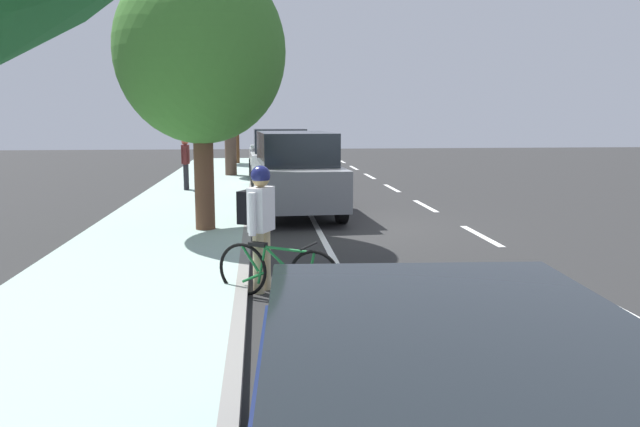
{
  "coord_description": "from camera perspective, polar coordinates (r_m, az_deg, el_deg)",
  "views": [
    {
      "loc": [
        1.8,
        13.19,
        2.35
      ],
      "look_at": [
        1.18,
        6.93,
        1.36
      ],
      "focal_mm": 34.72,
      "sensor_mm": 36.0,
      "label": 1
    }
  ],
  "objects": [
    {
      "name": "sidewalk",
      "position": [
        13.51,
        -13.54,
        -1.05
      ],
      "size": [
        3.1,
        41.34,
        0.15
      ],
      "primitive_type": "cube",
      "color": "#95ADA3",
      "rests_on": "ground"
    },
    {
      "name": "ground",
      "position": [
        13.52,
        2.13,
        -1.12
      ],
      "size": [
        66.14,
        66.14,
        0.0
      ],
      "primitive_type": "plane",
      "color": "#282828"
    },
    {
      "name": "lane_stripe_centre",
      "position": [
        14.72,
        11.82,
        -0.46
      ],
      "size": [
        0.14,
        40.0,
        0.01
      ],
      "color": "white",
      "rests_on": "ground"
    },
    {
      "name": "bicycle_at_curb",
      "position": [
        7.99,
        -3.95,
        -5.39
      ],
      "size": [
        1.55,
        0.9,
        0.77
      ],
      "color": "black",
      "rests_on": "ground"
    },
    {
      "name": "cyclist_with_backpack",
      "position": [
        8.3,
        -5.63,
        -0.17
      ],
      "size": [
        0.52,
        0.56,
        1.72
      ],
      "color": "#C6B284",
      "rests_on": "ground"
    },
    {
      "name": "lane_stripe_bike_edge",
      "position": [
        13.45,
        -0.34,
        -1.15
      ],
      "size": [
        0.12,
        41.34,
        0.01
      ],
      "primitive_type": "cube",
      "color": "white",
      "rests_on": "ground"
    },
    {
      "name": "street_tree_mid_block",
      "position": [
        23.97,
        -8.36,
        11.3
      ],
      "size": [
        2.21,
        2.21,
        4.21
      ],
      "color": "#4F392E",
      "rests_on": "sidewalk"
    },
    {
      "name": "street_tree_near_cyclist",
      "position": [
        30.2,
        -7.81,
        10.86
      ],
      "size": [
        3.01,
        3.01,
        4.44
      ],
      "color": "brown",
      "rests_on": "sidewalk"
    },
    {
      "name": "parked_pickup_white_nearest",
      "position": [
        21.99,
        -3.86,
        5.09
      ],
      "size": [
        2.15,
        5.36,
        1.95
      ],
      "color": "white",
      "rests_on": "ground"
    },
    {
      "name": "street_tree_far_end",
      "position": [
        12.39,
        -10.96,
        14.39
      ],
      "size": [
        3.25,
        3.25,
        5.2
      ],
      "color": "brown",
      "rests_on": "sidewalk"
    },
    {
      "name": "parked_suv_grey_second",
      "position": [
        15.02,
        -2.32,
        3.83
      ],
      "size": [
        2.17,
        4.8,
        1.99
      ],
      "color": "slate",
      "rests_on": "ground"
    },
    {
      "name": "curb_edge",
      "position": [
        13.38,
        -6.62,
        -0.96
      ],
      "size": [
        0.16,
        41.34,
        0.15
      ],
      "primitive_type": "cube",
      "color": "gray",
      "rests_on": "ground"
    },
    {
      "name": "pedestrian_on_phone",
      "position": [
        19.3,
        -12.28,
        4.8
      ],
      "size": [
        0.25,
        0.62,
        1.59
      ],
      "color": "black",
      "rests_on": "sidewalk"
    }
  ]
}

